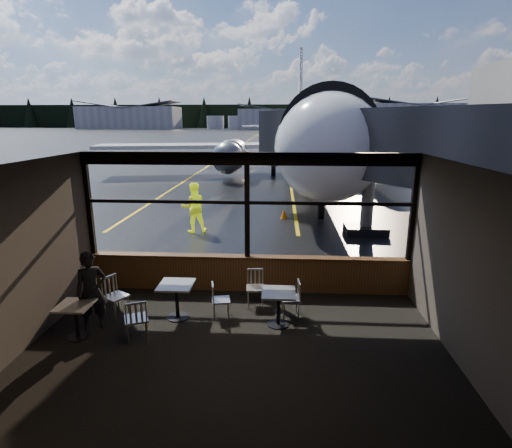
# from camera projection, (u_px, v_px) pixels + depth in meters

# --- Properties ---
(ground_plane) EXTENTS (520.00, 520.00, 0.00)m
(ground_plane) POSITION_uv_depth(u_px,v_px,m) (278.00, 133.00, 126.09)
(ground_plane) COLOR black
(ground_plane) RESTS_ON ground
(carpet_floor) EXTENTS (8.00, 6.00, 0.01)m
(carpet_floor) POSITION_uv_depth(u_px,v_px,m) (234.00, 357.00, 7.33)
(carpet_floor) COLOR black
(carpet_floor) RESTS_ON ground
(ceiling) EXTENTS (8.00, 6.00, 0.04)m
(ceiling) POSITION_uv_depth(u_px,v_px,m) (231.00, 167.00, 6.45)
(ceiling) COLOR #38332D
(ceiling) RESTS_ON ground
(wall_left) EXTENTS (0.04, 6.00, 3.50)m
(wall_left) POSITION_uv_depth(u_px,v_px,m) (11.00, 263.00, 7.13)
(wall_left) COLOR #4C433C
(wall_left) RESTS_ON ground
(wall_right) EXTENTS (0.04, 6.00, 3.50)m
(wall_right) POSITION_uv_depth(u_px,v_px,m) (471.00, 274.00, 6.65)
(wall_right) COLOR #4C433C
(wall_right) RESTS_ON ground
(wall_back) EXTENTS (8.00, 0.04, 3.50)m
(wall_back) POSITION_uv_depth(u_px,v_px,m) (198.00, 376.00, 3.99)
(wall_back) COLOR #4C433C
(wall_back) RESTS_ON ground
(window_sill) EXTENTS (8.00, 0.28, 0.90)m
(window_sill) POSITION_uv_depth(u_px,v_px,m) (248.00, 274.00, 10.12)
(window_sill) COLOR #4E2E17
(window_sill) RESTS_ON ground
(window_header) EXTENTS (8.00, 0.18, 0.30)m
(window_header) POSITION_uv_depth(u_px,v_px,m) (247.00, 159.00, 9.38)
(window_header) COLOR black
(window_header) RESTS_ON ground
(mullion_left) EXTENTS (0.12, 0.12, 2.60)m
(mullion_left) POSITION_uv_depth(u_px,v_px,m) (89.00, 204.00, 9.91)
(mullion_left) COLOR black
(mullion_left) RESTS_ON ground
(mullion_centre) EXTENTS (0.12, 0.12, 2.60)m
(mullion_centre) POSITION_uv_depth(u_px,v_px,m) (247.00, 206.00, 9.67)
(mullion_centre) COLOR black
(mullion_centre) RESTS_ON ground
(mullion_right) EXTENTS (0.12, 0.12, 2.60)m
(mullion_right) POSITION_uv_depth(u_px,v_px,m) (413.00, 209.00, 9.44)
(mullion_right) COLOR black
(mullion_right) RESTS_ON ground
(window_transom) EXTENTS (8.00, 0.10, 0.08)m
(window_transom) POSITION_uv_depth(u_px,v_px,m) (247.00, 202.00, 9.65)
(window_transom) COLOR black
(window_transom) RESTS_ON ground
(airliner) EXTENTS (32.50, 38.89, 11.81)m
(airliner) POSITION_uv_depth(u_px,v_px,m) (308.00, 96.00, 28.69)
(airliner) COLOR white
(airliner) RESTS_ON ground_plane
(jet_bridge) EXTENTS (9.36, 11.45, 4.99)m
(jet_bridge) POSITION_uv_depth(u_px,v_px,m) (357.00, 168.00, 14.69)
(jet_bridge) COLOR #28282A
(jet_bridge) RESTS_ON ground_plane
(cafe_table_near) EXTENTS (0.70, 0.70, 0.77)m
(cafe_table_near) POSITION_uv_depth(u_px,v_px,m) (278.00, 309.00, 8.40)
(cafe_table_near) COLOR #9E9992
(cafe_table_near) RESTS_ON carpet_floor
(cafe_table_mid) EXTENTS (0.73, 0.73, 0.80)m
(cafe_table_mid) POSITION_uv_depth(u_px,v_px,m) (177.00, 301.00, 8.71)
(cafe_table_mid) COLOR #A39F95
(cafe_table_mid) RESTS_ON carpet_floor
(cafe_table_left) EXTENTS (0.65, 0.65, 0.72)m
(cafe_table_left) POSITION_uv_depth(u_px,v_px,m) (77.00, 321.00, 7.93)
(cafe_table_left) COLOR gray
(cafe_table_left) RESTS_ON carpet_floor
(chair_near_e) EXTENTS (0.50, 0.50, 0.83)m
(chair_near_e) POSITION_uv_depth(u_px,v_px,m) (291.00, 299.00, 8.78)
(chair_near_e) COLOR beige
(chair_near_e) RESTS_ON carpet_floor
(chair_near_w) EXTENTS (0.52, 0.52, 0.80)m
(chair_near_w) POSITION_uv_depth(u_px,v_px,m) (221.00, 300.00, 8.74)
(chair_near_w) COLOR beige
(chair_near_w) RESTS_ON carpet_floor
(chair_near_n) EXTENTS (0.51, 0.51, 0.86)m
(chair_near_n) POSITION_uv_depth(u_px,v_px,m) (255.00, 288.00, 9.29)
(chair_near_n) COLOR beige
(chair_near_n) RESTS_ON carpet_floor
(chair_mid_s) EXTENTS (0.65, 0.65, 0.91)m
(chair_mid_s) POSITION_uv_depth(u_px,v_px,m) (136.00, 319.00, 7.81)
(chair_mid_s) COLOR beige
(chair_mid_s) RESTS_ON carpet_floor
(chair_mid_w) EXTENTS (0.69, 0.69, 0.92)m
(chair_mid_w) POSITION_uv_depth(u_px,v_px,m) (116.00, 297.00, 8.78)
(chair_mid_w) COLOR #B2AEA0
(chair_mid_w) RESTS_ON carpet_floor
(passenger) EXTENTS (0.73, 0.66, 1.67)m
(passenger) POSITION_uv_depth(u_px,v_px,m) (92.00, 291.00, 8.17)
(passenger) COLOR black
(passenger) RESTS_ON carpet_floor
(ground_crew) EXTENTS (1.13, 1.00, 1.93)m
(ground_crew) POSITION_uv_depth(u_px,v_px,m) (194.00, 207.00, 15.35)
(ground_crew) COLOR #BFF219
(ground_crew) RESTS_ON ground_plane
(cone_nose) EXTENTS (0.31, 0.31, 0.43)m
(cone_nose) POSITION_uv_depth(u_px,v_px,m) (284.00, 214.00, 17.62)
(cone_nose) COLOR #E33B07
(cone_nose) RESTS_ON ground_plane
(hangar_left) EXTENTS (45.00, 18.00, 11.00)m
(hangar_left) POSITION_uv_depth(u_px,v_px,m) (130.00, 117.00, 186.77)
(hangar_left) COLOR silver
(hangar_left) RESTS_ON ground_plane
(hangar_mid) EXTENTS (38.00, 15.00, 10.00)m
(hangar_mid) POSITION_uv_depth(u_px,v_px,m) (280.00, 118.00, 187.58)
(hangar_mid) COLOR silver
(hangar_mid) RESTS_ON ground_plane
(hangar_right) EXTENTS (50.00, 20.00, 12.00)m
(hangar_right) POSITION_uv_depth(u_px,v_px,m) (415.00, 116.00, 177.02)
(hangar_right) COLOR silver
(hangar_right) RESTS_ON ground_plane
(fuel_tank_a) EXTENTS (8.00, 8.00, 6.00)m
(fuel_tank_a) POSITION_uv_depth(u_px,v_px,m) (215.00, 122.00, 186.97)
(fuel_tank_a) COLOR silver
(fuel_tank_a) RESTS_ON ground_plane
(fuel_tank_b) EXTENTS (8.00, 8.00, 6.00)m
(fuel_tank_b) POSITION_uv_depth(u_px,v_px,m) (237.00, 122.00, 186.38)
(fuel_tank_b) COLOR silver
(fuel_tank_b) RESTS_ON ground_plane
(fuel_tank_c) EXTENTS (8.00, 8.00, 6.00)m
(fuel_tank_c) POSITION_uv_depth(u_px,v_px,m) (258.00, 122.00, 185.78)
(fuel_tank_c) COLOR silver
(fuel_tank_c) RESTS_ON ground_plane
(treeline) EXTENTS (360.00, 3.00, 12.00)m
(treeline) POSITION_uv_depth(u_px,v_px,m) (280.00, 116.00, 211.47)
(treeline) COLOR black
(treeline) RESTS_ON ground_plane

